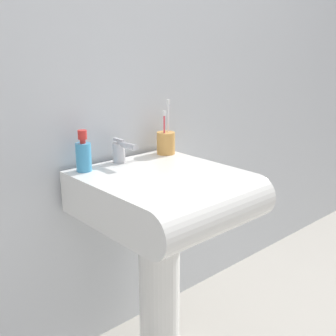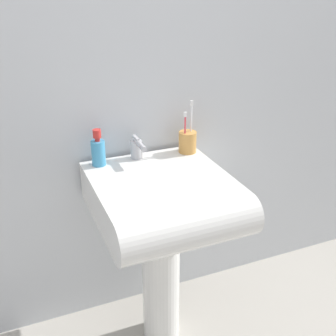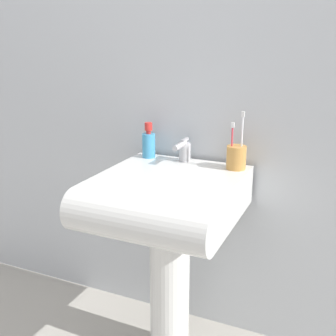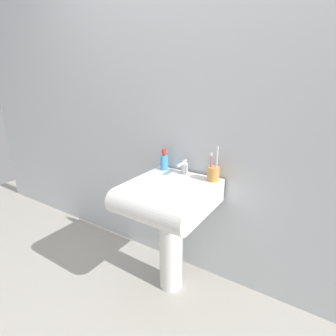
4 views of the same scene
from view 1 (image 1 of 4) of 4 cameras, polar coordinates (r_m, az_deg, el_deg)
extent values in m
cube|color=silver|center=(1.66, -8.30, 15.61)|extent=(5.00, 0.05, 2.40)
cylinder|color=white|center=(1.69, -1.19, -15.93)|extent=(0.16, 0.16, 0.63)
cube|color=white|center=(1.52, -1.27, -3.38)|extent=(0.51, 0.50, 0.15)
cylinder|color=white|center=(1.35, 5.68, -6.03)|extent=(0.51, 0.15, 0.15)
cylinder|color=#B7B7BC|center=(1.62, -6.66, 2.07)|extent=(0.05, 0.05, 0.08)
cylinder|color=#B7B7BC|center=(1.57, -5.60, 3.06)|extent=(0.02, 0.10, 0.02)
cube|color=#B7B7BC|center=(1.61, -6.72, 3.79)|extent=(0.01, 0.06, 0.01)
cylinder|color=#D19347|center=(1.74, -0.29, 3.40)|extent=(0.08, 0.08, 0.09)
cylinder|color=#D83F4C|center=(1.71, -0.51, 4.69)|extent=(0.01, 0.01, 0.15)
cube|color=white|center=(1.70, -0.52, 7.43)|extent=(0.01, 0.01, 0.02)
cylinder|color=white|center=(1.74, 0.04, 5.57)|extent=(0.01, 0.01, 0.19)
cube|color=white|center=(1.72, 0.04, 8.95)|extent=(0.01, 0.01, 0.02)
cylinder|color=#3F99CC|center=(1.53, -11.36, 1.44)|extent=(0.06, 0.06, 0.10)
cylinder|color=red|center=(1.51, -11.48, 3.58)|extent=(0.02, 0.02, 0.01)
cylinder|color=red|center=(1.51, -11.53, 4.45)|extent=(0.03, 0.03, 0.03)
camera|label=2|loc=(0.54, 87.37, 30.15)|focal=45.00mm
camera|label=3|loc=(1.55, 59.17, 10.10)|focal=45.00mm
camera|label=4|loc=(1.75, 56.83, 14.99)|focal=28.00mm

